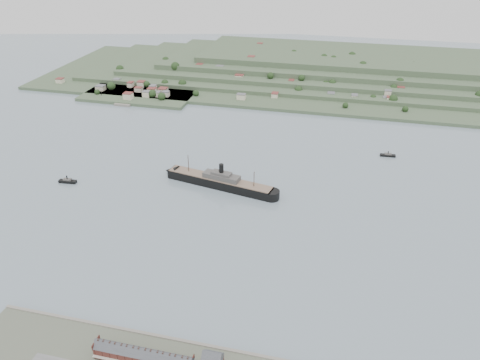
# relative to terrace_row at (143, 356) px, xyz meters

# --- Properties ---
(ground) EXTENTS (1400.00, 1400.00, 0.00)m
(ground) POSITION_rel_terrace_row_xyz_m (10.00, 168.02, -6.84)
(ground) COLOR slate
(ground) RESTS_ON ground
(terrace_row) EXTENTS (55.60, 9.80, 11.07)m
(terrace_row) POSITION_rel_terrace_row_xyz_m (0.00, 0.00, 0.00)
(terrace_row) COLOR #472019
(terrace_row) RESTS_ON ground
(far_peninsula) EXTENTS (760.00, 309.00, 30.00)m
(far_peninsula) POSITION_rel_terrace_row_xyz_m (37.91, 561.12, 5.04)
(far_peninsula) COLOR #344930
(far_peninsula) RESTS_ON ground
(steamship) EXTENTS (114.68, 34.82, 27.74)m
(steamship) POSITION_rel_terrace_row_xyz_m (-16.51, 198.24, -1.72)
(steamship) COLOR black
(steamship) RESTS_ON ground
(tugboat) EXTENTS (16.74, 5.95, 7.38)m
(tugboat) POSITION_rel_terrace_row_xyz_m (-151.66, 171.28, -5.04)
(tugboat) COLOR black
(tugboat) RESTS_ON ground
(ferry_west) EXTENTS (17.98, 7.37, 6.55)m
(ferry_west) POSITION_rel_terrace_row_xyz_m (-236.39, 393.02, -5.26)
(ferry_west) COLOR black
(ferry_west) RESTS_ON ground
(ferry_east) EXTENTS (15.56, 5.16, 5.75)m
(ferry_east) POSITION_rel_terrace_row_xyz_m (136.76, 298.42, -5.46)
(ferry_east) COLOR black
(ferry_east) RESTS_ON ground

